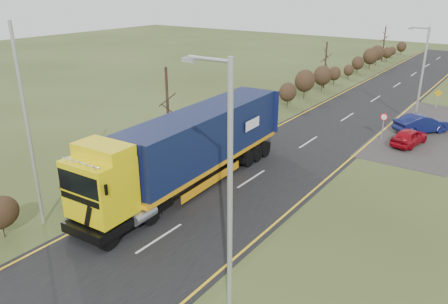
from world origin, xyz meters
TOP-DOWN VIEW (x-y plane):
  - ground at (0.00, 0.00)m, footprint 160.00×160.00m
  - road at (0.00, 10.00)m, footprint 8.00×120.00m
  - layby at (6.50, 20.00)m, footprint 6.00×18.00m
  - lane_markings at (0.00, 9.69)m, footprint 7.52×116.00m
  - hedgerow at (-6.00, 7.89)m, footprint 2.24×102.04m
  - lorry at (-2.32, 1.24)m, footprint 3.23×15.83m
  - car_red_hatchback at (6.17, 15.65)m, footprint 2.11×3.86m
  - car_blue_sedan at (6.23, 19.21)m, footprint 3.93×4.29m
  - streetlight_near at (5.03, -5.82)m, footprint 1.91×0.18m
  - streetlight_mid at (5.19, 21.35)m, footprint 1.69×0.18m
  - left_pole at (-5.61, -6.22)m, footprint 0.16×0.16m
  - speed_sign at (4.20, 15.75)m, footprint 0.56×0.10m
  - warning_board at (5.80, 27.35)m, footprint 0.72×0.11m

SIDE VIEW (x-z plane):
  - ground at x=0.00m, z-range 0.00..0.00m
  - road at x=0.00m, z-range 0.00..0.02m
  - layby at x=6.50m, z-range 0.00..0.02m
  - lane_markings at x=0.00m, z-range 0.03..0.03m
  - car_red_hatchback at x=6.17m, z-range 0.00..1.25m
  - car_blue_sedan at x=6.23m, z-range 0.00..1.43m
  - warning_board at x=5.80m, z-range 0.20..2.09m
  - speed_sign at x=4.20m, z-range 0.38..2.42m
  - hedgerow at x=-6.00m, z-range -1.41..4.64m
  - lorry at x=-2.32m, z-range 0.30..4.68m
  - streetlight_mid at x=5.19m, z-range 0.37..8.24m
  - left_pole at x=-5.61m, z-range 0.00..9.55m
  - streetlight_near at x=5.03m, z-range 0.45..9.40m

